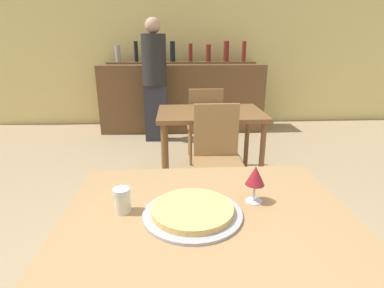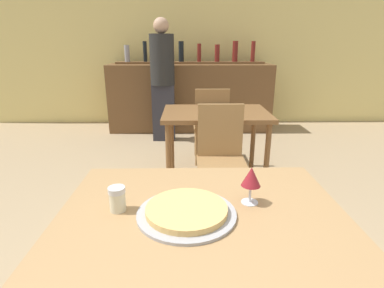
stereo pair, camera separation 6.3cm
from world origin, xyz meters
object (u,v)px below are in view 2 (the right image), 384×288
chair_far_side_back (211,121)px  cheese_shaker (117,199)px  wine_glass (251,178)px  pizza_tray (187,211)px  person_standing (163,77)px  chair_far_side_front (221,152)px

chair_far_side_back → cheese_shaker: size_ratio=8.98×
chair_far_side_back → wine_glass: bearing=89.4°
pizza_tray → person_standing: (-0.34, 3.31, 0.17)m
person_standing → wine_glass: size_ratio=10.76×
pizza_tray → person_standing: bearing=95.8°
chair_far_side_front → wine_glass: size_ratio=5.68×
cheese_shaker → wine_glass: size_ratio=0.63×
wine_glass → person_standing: bearing=100.6°
chair_far_side_back → person_standing: (-0.62, 0.94, 0.41)m
pizza_tray → cheese_shaker: (-0.27, 0.04, 0.03)m
chair_far_side_back → person_standing: bearing=-56.5°
chair_far_side_front → wine_glass: 1.27m
chair_far_side_front → wine_glass: bearing=-91.0°
wine_glass → pizza_tray: bearing=-160.9°
cheese_shaker → wine_glass: bearing=5.4°
chair_far_side_back → pizza_tray: (-0.28, -2.37, 0.24)m
person_standing → cheese_shaker: bearing=-88.8°
chair_far_side_front → person_standing: person_standing is taller
pizza_tray → chair_far_side_front: bearing=77.8°
wine_glass → cheese_shaker: bearing=-174.6°
cheese_shaker → pizza_tray: bearing=-8.3°
cheese_shaker → wine_glass: 0.54m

